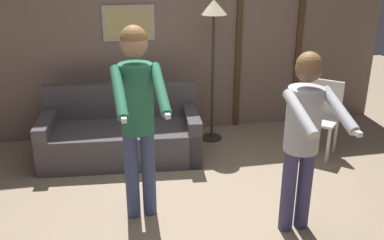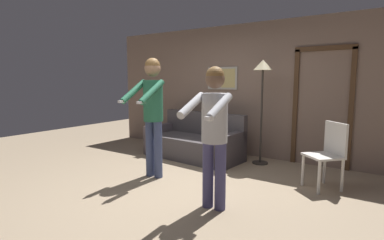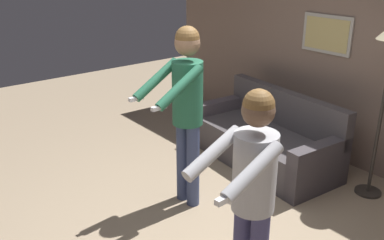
% 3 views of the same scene
% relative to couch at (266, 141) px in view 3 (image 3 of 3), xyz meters
% --- Properties ---
extents(ground_plane, '(12.00, 12.00, 0.00)m').
position_rel_couch_xyz_m(ground_plane, '(0.63, -1.50, -0.28)').
color(ground_plane, tan).
extents(back_wall_assembly, '(6.40, 0.10, 2.60)m').
position_rel_couch_xyz_m(back_wall_assembly, '(0.65, 0.78, 1.02)').
color(back_wall_assembly, '#81695B').
rests_on(back_wall_assembly, ground_plane).
extents(couch, '(1.97, 1.01, 0.87)m').
position_rel_couch_xyz_m(couch, '(0.00, 0.00, 0.00)').
color(couch, '#4C4648').
rests_on(couch, ground_plane).
extents(person_standing_left, '(0.46, 0.72, 1.84)m').
position_rel_couch_xyz_m(person_standing_left, '(0.13, -1.35, 0.85)').
color(person_standing_left, '#404C77').
rests_on(person_standing_left, ground_plane).
extents(person_standing_right, '(0.46, 0.68, 1.66)m').
position_rel_couch_xyz_m(person_standing_right, '(1.49, -1.84, 0.72)').
color(person_standing_right, '#44416F').
rests_on(person_standing_right, ground_plane).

